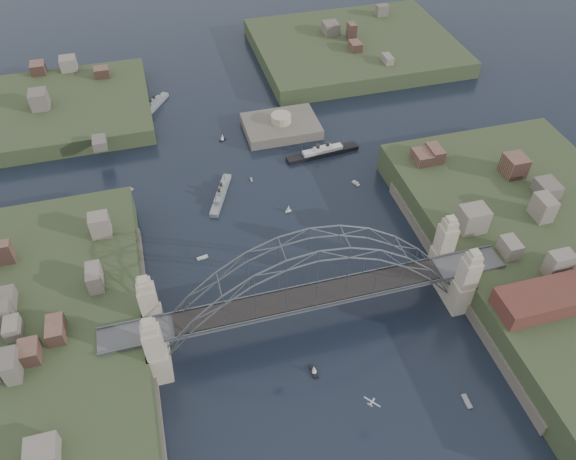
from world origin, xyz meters
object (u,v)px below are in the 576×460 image
Objects in this scene: naval_cruiser_far at (154,106)px; ocean_liner at (322,152)px; bridge at (312,283)px; fort_island at (281,131)px; naval_cruiser_near at (221,194)px; wharf_shed at (547,299)px.

ocean_liner is at bearing -40.33° from naval_cruiser_far.
ocean_liner is (20.28, 55.05, -11.51)m from bridge.
bridge is 72.14m from fort_island.
fort_island is 1.38× the size of naval_cruiser_near.
bridge reaches higher than naval_cruiser_far.
fort_island is 1.10× the size of wharf_shed.
naval_cruiser_far is (-67.94, 106.60, -9.16)m from wharf_shed.
bridge is 46.23m from wharf_shed.
fort_island reaches higher than ocean_liner.
wharf_shed is 1.38× the size of naval_cruiser_far.
bridge is 4.20× the size of wharf_shed.
wharf_shed reaches higher than naval_cruiser_far.
naval_cruiser_near is at bearing -132.26° from fort_island.
naval_cruiser_near is (-11.06, 44.62, -11.56)m from bridge.
wharf_shed is at bearing -46.79° from naval_cruiser_near.
bridge reaches higher than naval_cruiser_near.
fort_island is (12.00, 70.00, -12.66)m from bridge.
naval_cruiser_near is (-23.06, -25.38, 1.10)m from fort_island.
fort_island reaches higher than naval_cruiser_near.
wharf_shed is (32.00, -84.00, 10.34)m from fort_island.
fort_island is at bearing 47.74° from naval_cruiser_near.
fort_island is 1.02× the size of ocean_liner.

